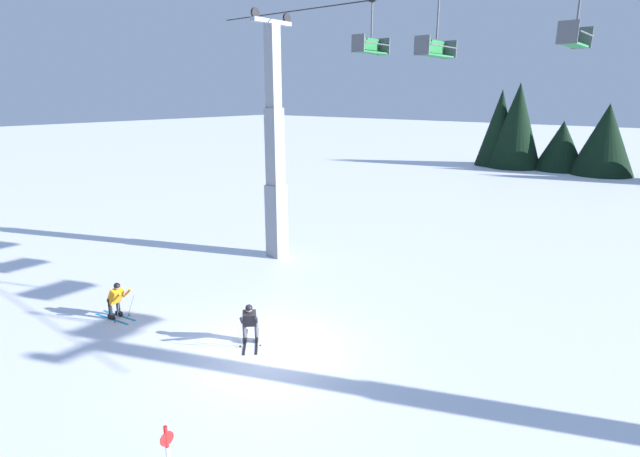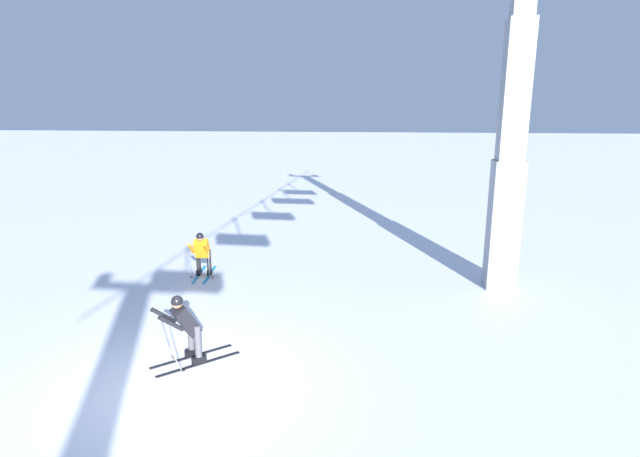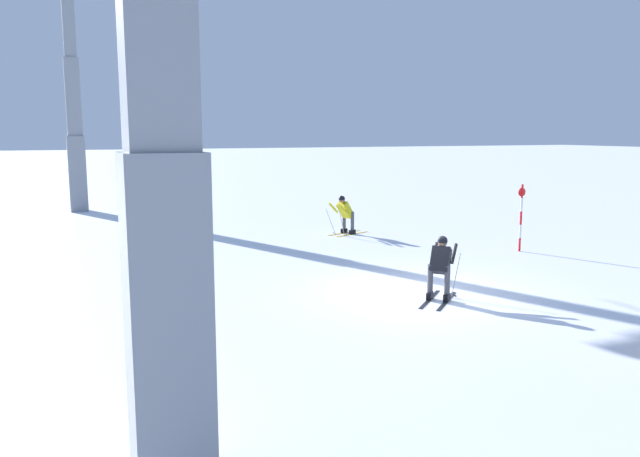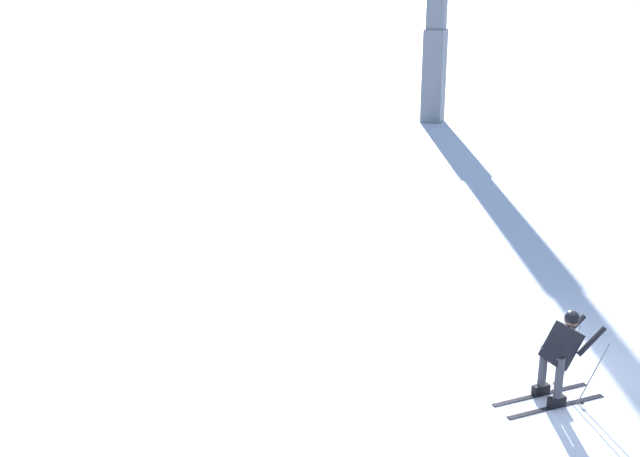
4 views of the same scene
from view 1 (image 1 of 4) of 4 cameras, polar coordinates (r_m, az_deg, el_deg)
The scene contains 8 objects.
ground_plane at distance 16.09m, azimuth -5.98°, elevation -13.96°, with size 260.00×260.00×0.00m, color white.
skier_carving_main at distance 16.09m, azimuth -8.26°, elevation -10.68°, with size 1.57×1.60×1.59m.
lift_tower_near at distance 23.59m, azimuth -5.29°, elevation 7.77°, with size 0.81×2.43×11.48m.
chairlift_seat_nearest at distance 20.15m, azimuth 5.88°, elevation 20.66°, with size 0.61×1.84×1.98m.
chairlift_seat_second at distance 18.76m, azimuth 13.30°, elevation 20.00°, with size 0.61×2.20×2.22m.
chairlift_seat_middle at distance 17.26m, azimuth 27.60°, elevation 19.52°, with size 0.61×1.91×2.12m.
skier_distant_downhill at distance 19.11m, azimuth -22.87°, elevation -7.54°, with size 1.78×0.81×1.54m.
tree_line_ridge at distance 56.59m, azimuth 30.12°, elevation 9.29°, with size 26.33×6.92×9.13m.
Camera 1 is at (10.02, -9.80, 7.90)m, focal length 27.22 mm.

